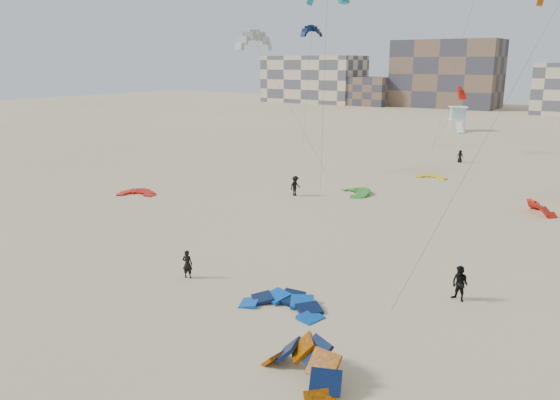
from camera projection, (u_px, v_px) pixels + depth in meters
The scene contains 18 objects.
ground at pixel (181, 305), 28.15m from camera, with size 320.00×320.00×0.00m, color beige.
kite_ground_blue at pixel (283, 308), 27.78m from camera, with size 4.04×4.18×0.85m, color blue, non-canonical shape.
kite_ground_orange at pixel (303, 380), 21.50m from camera, with size 4.02×3.33×2.37m, color #D45F00, non-canonical shape.
kite_ground_red at pixel (137, 194), 51.60m from camera, with size 3.31×3.50×0.61m, color red, non-canonical shape.
kite_ground_green at pixel (355, 194), 51.88m from camera, with size 3.68×3.84×0.87m, color #3D9227, non-canonical shape.
kite_ground_red_far at pixel (540, 213), 45.13m from camera, with size 3.11×2.70×1.84m, color red, non-canonical shape.
kite_ground_yellow at pixel (431, 178), 59.03m from camera, with size 3.00×3.15×0.39m, color #FDFE09, non-canonical shape.
kitesurfer_main at pixel (187, 264), 31.47m from camera, with size 0.61×0.40×1.68m, color black.
kitesurfer_b at pixel (460, 284), 28.42m from camera, with size 0.92×0.72×1.89m, color black.
kitesurfer_c at pixel (295, 186), 50.92m from camera, with size 1.22×0.70×1.88m, color black.
kitesurfer_e at pixel (460, 156), 67.83m from camera, with size 0.76×0.50×1.56m, color black.
kite_fly_grey at pixel (255, 43), 59.18m from camera, with size 11.88×5.45×14.57m.
kite_fly_navy at pixel (312, 32), 77.47m from camera, with size 5.40×9.41×16.55m.
kite_fly_red at pixel (461, 94), 73.19m from camera, with size 6.22×6.15×8.34m.
lifeguard_tower_far at pixel (458, 119), 99.05m from camera, with size 4.09×6.51×4.36m.
condo_west_a at pixel (314, 79), 168.76m from camera, with size 30.00×15.00×14.00m, color beige.
condo_west_b at pixel (446, 74), 149.58m from camera, with size 28.00×14.00×18.00m, color brown.
condo_fill_left at pixel (370, 91), 156.95m from camera, with size 12.00×10.00×8.00m, color brown.
Camera 1 is at (18.90, -18.53, 12.16)m, focal length 35.00 mm.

